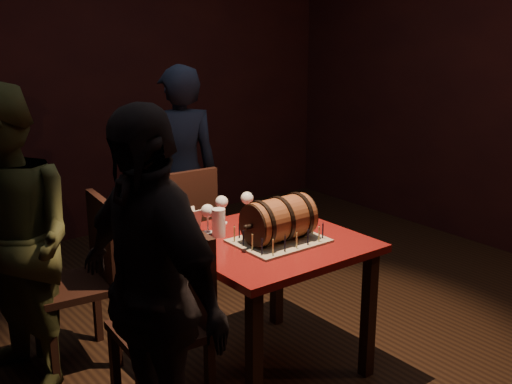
% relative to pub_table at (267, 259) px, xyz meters
% --- Properties ---
extents(room_shell, '(5.04, 5.04, 2.80)m').
position_rel_pub_table_xyz_m(room_shell, '(0.16, 0.14, 0.76)').
color(room_shell, black).
rests_on(room_shell, ground).
extents(pub_table, '(0.90, 0.90, 0.75)m').
position_rel_pub_table_xyz_m(pub_table, '(0.00, 0.00, 0.00)').
color(pub_table, '#540E0F').
rests_on(pub_table, ground).
extents(cake_board, '(0.45, 0.35, 0.01)m').
position_rel_pub_table_xyz_m(cake_board, '(0.02, -0.07, 0.12)').
color(cake_board, gray).
rests_on(cake_board, pub_table).
extents(barrel_cake, '(0.40, 0.24, 0.24)m').
position_rel_pub_table_xyz_m(barrel_cake, '(0.02, -0.07, 0.23)').
color(barrel_cake, brown).
rests_on(barrel_cake, cake_board).
extents(birthday_candles, '(0.40, 0.30, 0.09)m').
position_rel_pub_table_xyz_m(birthday_candles, '(0.02, -0.07, 0.16)').
color(birthday_candles, '#D5CF7F').
rests_on(birthday_candles, cake_board).
extents(wine_glass_left, '(0.07, 0.07, 0.16)m').
position_rel_pub_table_xyz_m(wine_glass_left, '(-0.19, 0.27, 0.23)').
color(wine_glass_left, silver).
rests_on(wine_glass_left, pub_table).
extents(wine_glass_mid, '(0.07, 0.07, 0.16)m').
position_rel_pub_table_xyz_m(wine_glass_mid, '(-0.04, 0.36, 0.23)').
color(wine_glass_mid, silver).
rests_on(wine_glass_mid, pub_table).
extents(wine_glass_right, '(0.07, 0.07, 0.16)m').
position_rel_pub_table_xyz_m(wine_glass_right, '(0.12, 0.33, 0.23)').
color(wine_glass_right, silver).
rests_on(wine_glass_right, pub_table).
extents(pint_of_ale, '(0.07, 0.07, 0.15)m').
position_rel_pub_table_xyz_m(pint_of_ale, '(-0.17, 0.19, 0.18)').
color(pint_of_ale, silver).
rests_on(pint_of_ale, pub_table).
extents(menu_card, '(0.10, 0.05, 0.13)m').
position_rel_pub_table_xyz_m(menu_card, '(-0.26, 0.33, 0.17)').
color(menu_card, white).
rests_on(menu_card, pub_table).
extents(chair_back, '(0.43, 0.43, 0.93)m').
position_rel_pub_table_xyz_m(chair_back, '(0.07, 0.98, -0.12)').
color(chair_back, black).
rests_on(chair_back, ground).
extents(chair_left_rear, '(0.44, 0.44, 0.93)m').
position_rel_pub_table_xyz_m(chair_left_rear, '(-0.71, 0.69, -0.12)').
color(chair_left_rear, black).
rests_on(chair_left_rear, ground).
extents(chair_left_front, '(0.44, 0.44, 0.93)m').
position_rel_pub_table_xyz_m(chair_left_front, '(-0.59, -0.03, -0.12)').
color(chair_left_front, black).
rests_on(chair_left_front, ground).
extents(person_back, '(0.66, 0.54, 1.55)m').
position_rel_pub_table_xyz_m(person_back, '(0.30, 1.37, 0.13)').
color(person_back, '#191F32').
rests_on(person_back, ground).
extents(person_left_rear, '(0.76, 0.89, 1.58)m').
position_rel_pub_table_xyz_m(person_left_rear, '(-1.13, 0.62, 0.15)').
color(person_left_rear, '#3B3F1F').
rests_on(person_left_rear, ground).
extents(person_left_front, '(0.46, 0.95, 1.58)m').
position_rel_pub_table_xyz_m(person_left_front, '(-0.86, -0.31, 0.15)').
color(person_left_front, black).
rests_on(person_left_front, ground).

